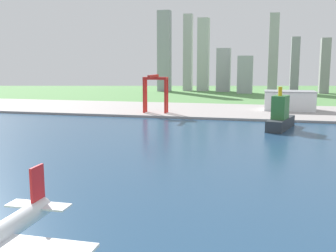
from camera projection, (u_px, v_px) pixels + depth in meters
name	position (u px, v px, depth m)	size (l,w,h in m)	color
ground_plane	(238.00, 145.00, 282.00)	(2400.00, 2400.00, 0.00)	#568B4B
water_bay	(232.00, 166.00, 224.30)	(840.00, 360.00, 0.15)	navy
industrial_pier	(249.00, 111.00, 464.48)	(840.00, 140.00, 2.50)	#9E9694
container_barge	(280.00, 117.00, 347.23)	(26.62, 54.49, 36.60)	#2D3338
port_crane_red	(155.00, 85.00, 438.35)	(26.43, 35.89, 41.59)	red
warehouse_main	(289.00, 100.00, 467.78)	(56.88, 35.97, 22.16)	white
distant_skyline	(229.00, 60.00, 785.06)	(324.08, 68.14, 157.46)	#91959D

